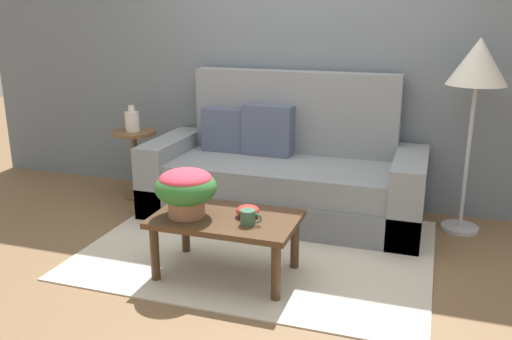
% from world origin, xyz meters
% --- Properties ---
extents(ground_plane, '(14.00, 14.00, 0.00)m').
position_xyz_m(ground_plane, '(0.00, 0.00, 0.00)').
color(ground_plane, brown).
extents(wall_back, '(6.40, 0.12, 2.72)m').
position_xyz_m(wall_back, '(0.00, 1.16, 1.36)').
color(wall_back, slate).
rests_on(wall_back, ground).
extents(area_rug, '(2.38, 1.81, 0.01)m').
position_xyz_m(area_rug, '(0.00, -0.04, 0.01)').
color(area_rug, beige).
rests_on(area_rug, ground).
extents(couch, '(2.22, 0.89, 1.16)m').
position_xyz_m(couch, '(-0.04, 0.68, 0.34)').
color(couch, slate).
rests_on(couch, ground).
extents(coffee_table, '(0.91, 0.56, 0.40)m').
position_xyz_m(coffee_table, '(-0.08, -0.48, 0.34)').
color(coffee_table, '#442D1B').
rests_on(coffee_table, ground).
extents(side_table, '(0.39, 0.39, 0.62)m').
position_xyz_m(side_table, '(-1.41, 0.68, 0.42)').
color(side_table, brown).
rests_on(side_table, ground).
extents(floor_lamp, '(0.43, 0.43, 1.46)m').
position_xyz_m(floor_lamp, '(1.37, 0.79, 1.24)').
color(floor_lamp, '#B2B2B7').
rests_on(floor_lamp, ground).
extents(potted_plant, '(0.39, 0.39, 0.30)m').
position_xyz_m(potted_plant, '(-0.32, -0.54, 0.59)').
color(potted_plant, '#A36B4C').
rests_on(potted_plant, coffee_table).
extents(coffee_mug, '(0.13, 0.09, 0.09)m').
position_xyz_m(coffee_mug, '(0.09, -0.56, 0.45)').
color(coffee_mug, '#3D664C').
rests_on(coffee_mug, coffee_table).
extents(snack_bowl, '(0.15, 0.15, 0.07)m').
position_xyz_m(snack_bowl, '(0.05, -0.44, 0.44)').
color(snack_bowl, '#B2382D').
rests_on(snack_bowl, coffee_table).
extents(table_vase, '(0.12, 0.12, 0.23)m').
position_xyz_m(table_vase, '(-1.42, 0.67, 0.71)').
color(table_vase, silver).
rests_on(table_vase, side_table).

